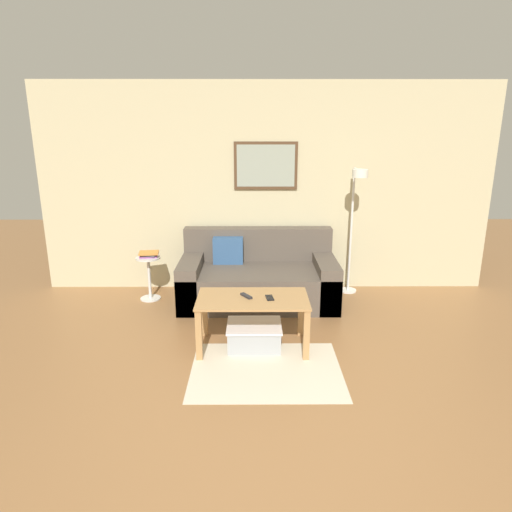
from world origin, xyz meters
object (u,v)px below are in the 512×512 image
(floor_lamp, at_px, (355,210))
(remote_control, at_px, (246,296))
(cell_phone, at_px, (270,298))
(side_table, at_px, (149,274))
(storage_bin, at_px, (254,335))
(coffee_table, at_px, (253,307))
(couch, at_px, (258,278))
(book_stack, at_px, (149,254))

(floor_lamp, distance_m, remote_control, 1.91)
(cell_phone, bearing_deg, side_table, 130.50)
(floor_lamp, distance_m, side_table, 2.57)
(floor_lamp, relative_size, side_table, 2.96)
(remote_control, bearing_deg, side_table, 99.94)
(storage_bin, bearing_deg, coffee_table, -145.49)
(floor_lamp, height_order, remote_control, floor_lamp)
(remote_control, bearing_deg, couch, 49.96)
(storage_bin, bearing_deg, remote_control, 168.15)
(couch, xyz_separation_m, remote_control, (-0.12, -1.18, 0.23))
(side_table, xyz_separation_m, remote_control, (1.19, -1.22, 0.19))
(couch, bearing_deg, cell_phone, -85.36)
(coffee_table, bearing_deg, couch, 87.22)
(cell_phone, bearing_deg, couch, 86.87)
(side_table, height_order, book_stack, book_stack)
(side_table, bearing_deg, couch, -1.71)
(cell_phone, bearing_deg, book_stack, 129.91)
(book_stack, height_order, remote_control, book_stack)
(coffee_table, relative_size, storage_bin, 2.01)
(coffee_table, relative_size, floor_lamp, 0.66)
(couch, height_order, floor_lamp, floor_lamp)
(floor_lamp, bearing_deg, coffee_table, -132.13)
(couch, distance_m, coffee_table, 1.21)
(floor_lamp, bearing_deg, couch, -173.51)
(couch, relative_size, cell_phone, 12.99)
(couch, relative_size, storage_bin, 3.53)
(couch, bearing_deg, side_table, 178.29)
(floor_lamp, xyz_separation_m, book_stack, (-2.45, -0.07, -0.51))
(remote_control, bearing_deg, cell_phone, -43.06)
(couch, height_order, remote_control, couch)
(storage_bin, distance_m, remote_control, 0.40)
(remote_control, relative_size, cell_phone, 1.07)
(coffee_table, relative_size, remote_control, 6.90)
(storage_bin, height_order, side_table, side_table)
(coffee_table, distance_m, side_table, 1.76)
(storage_bin, xyz_separation_m, book_stack, (-1.25, 1.25, 0.45))
(side_table, relative_size, cell_phone, 3.77)
(coffee_table, height_order, storage_bin, coffee_table)
(floor_lamp, height_order, side_table, floor_lamp)
(side_table, bearing_deg, floor_lamp, 2.14)
(coffee_table, bearing_deg, side_table, 135.08)
(storage_bin, relative_size, floor_lamp, 0.33)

